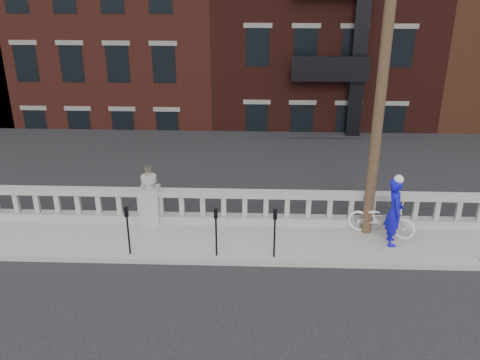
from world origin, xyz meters
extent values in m
plane|color=black|center=(0.00, 0.00, 0.00)|extent=(120.00, 120.00, 0.00)
cube|color=gray|center=(0.00, 3.00, 0.07)|extent=(32.00, 2.20, 0.15)
cube|color=gray|center=(0.00, 3.95, 0.28)|extent=(28.00, 0.34, 0.25)
cube|color=gray|center=(0.00, 3.95, 1.10)|extent=(28.00, 0.34, 0.16)
cube|color=gray|center=(0.00, 3.95, 0.70)|extent=(0.55, 0.55, 1.10)
cylinder|color=gray|center=(0.00, 3.95, 1.35)|extent=(0.24, 0.24, 0.20)
cylinder|color=gray|center=(0.00, 3.95, 1.53)|extent=(0.44, 0.44, 0.18)
cube|color=#605E59|center=(0.00, 4.30, -2.42)|extent=(36.00, 0.50, 5.15)
cube|color=black|center=(0.00, 25.95, -5.25)|extent=(80.00, 44.00, 0.50)
cube|color=#595651|center=(-2.00, 8.45, -3.00)|extent=(16.00, 7.00, 4.00)
cube|color=#4D1D16|center=(-4.00, 19.95, 2.00)|extent=(10.00, 14.00, 14.00)
cube|color=black|center=(6.00, 19.95, 2.75)|extent=(10.00, 14.00, 15.50)
cylinder|color=#422D1E|center=(6.20, 3.60, 5.15)|extent=(0.28, 0.28, 10.00)
cylinder|color=black|center=(-0.23, 2.15, 0.70)|extent=(0.05, 0.05, 1.10)
cube|color=black|center=(-0.23, 2.15, 1.38)|extent=(0.10, 0.08, 0.26)
cube|color=black|center=(-0.23, 2.10, 1.42)|extent=(0.06, 0.01, 0.08)
cylinder|color=black|center=(2.05, 2.15, 0.70)|extent=(0.05, 0.05, 1.10)
cube|color=black|center=(2.05, 2.15, 1.38)|extent=(0.10, 0.08, 0.26)
cube|color=black|center=(2.05, 2.10, 1.42)|extent=(0.06, 0.01, 0.08)
cylinder|color=black|center=(3.55, 2.15, 0.70)|extent=(0.05, 0.05, 1.10)
cube|color=black|center=(3.55, 2.15, 1.38)|extent=(0.10, 0.08, 0.26)
cube|color=black|center=(3.55, 2.10, 1.42)|extent=(0.06, 0.01, 0.08)
imported|color=white|center=(6.55, 3.43, 0.64)|extent=(1.96, 1.25, 0.97)
imported|color=#110CBE|center=(6.75, 2.97, 1.10)|extent=(0.49, 0.72, 1.90)
camera|label=1|loc=(3.12, -9.85, 7.55)|focal=40.00mm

